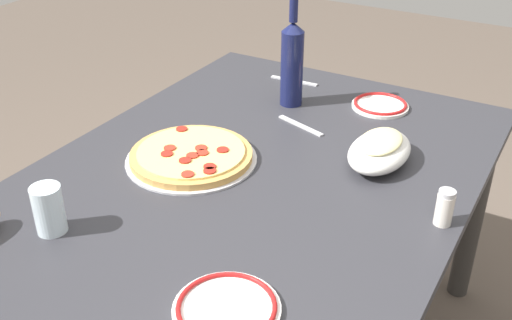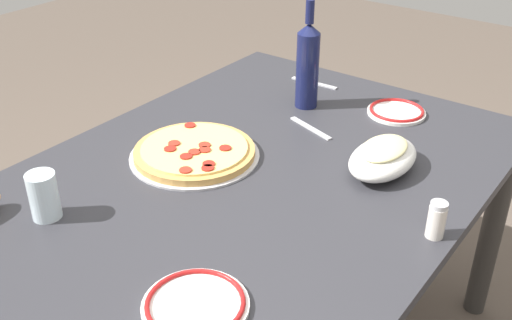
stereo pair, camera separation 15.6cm
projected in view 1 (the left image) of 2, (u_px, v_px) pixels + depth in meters
name	position (u px, v px, depth m)	size (l,w,h in m)	color
dining_table	(256.00, 201.00, 1.63)	(1.44, 1.05, 0.71)	#2D2D33
pepperoni_pizza	(191.00, 156.00, 1.62)	(0.35, 0.35, 0.03)	#B7B7BC
baked_pasta_dish	(380.00, 149.00, 1.59)	(0.24, 0.15, 0.08)	white
wine_bottle	(292.00, 62.00, 1.87)	(0.07, 0.07, 0.33)	#141942
water_glass	(49.00, 209.00, 1.33)	(0.07, 0.07, 0.11)	silver
side_plate_near	(227.00, 308.00, 1.13)	(0.20, 0.20, 0.02)	white
side_plate_far	(380.00, 105.00, 1.91)	(0.18, 0.18, 0.02)	white
spice_shaker	(445.00, 208.00, 1.35)	(0.04, 0.04, 0.09)	silver
fork_left	(294.00, 81.00, 2.09)	(0.17, 0.02, 0.01)	#B7B7BC
fork_right	(301.00, 126.00, 1.80)	(0.17, 0.02, 0.01)	#B7B7BC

